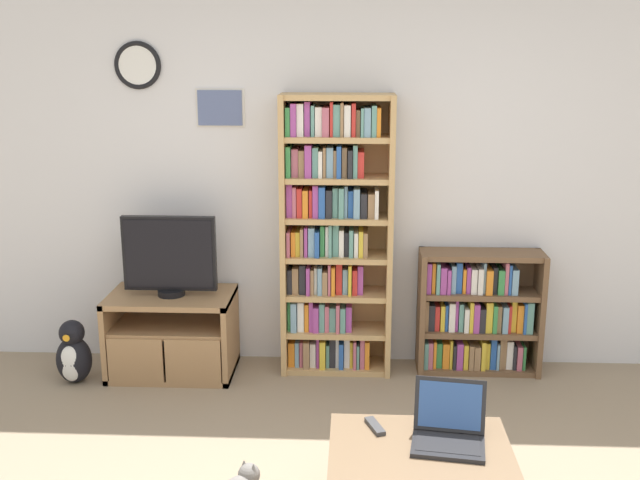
% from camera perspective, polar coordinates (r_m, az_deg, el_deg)
% --- Properties ---
extents(wall_back, '(6.64, 0.09, 2.60)m').
position_cam_1_polar(wall_back, '(5.04, 2.13, 4.88)').
color(wall_back, silver).
rests_on(wall_back, ground_plane).
extents(tv_stand, '(0.82, 0.51, 0.55)m').
position_cam_1_polar(tv_stand, '(5.15, -11.21, -7.01)').
color(tv_stand, '#9E754C').
rests_on(tv_stand, ground_plane).
extents(television, '(0.61, 0.18, 0.53)m').
position_cam_1_polar(television, '(4.98, -11.39, -1.22)').
color(television, black).
rests_on(television, tv_stand).
extents(bookshelf_tall, '(0.73, 0.31, 1.86)m').
position_cam_1_polar(bookshelf_tall, '(4.94, 0.93, 0.37)').
color(bookshelf_tall, tan).
rests_on(bookshelf_tall, ground_plane).
extents(bookshelf_short, '(0.82, 0.27, 0.83)m').
position_cam_1_polar(bookshelf_short, '(5.18, 11.82, -5.53)').
color(bookshelf_short, brown).
rests_on(bookshelf_short, ground_plane).
extents(coffee_table, '(0.81, 0.59, 0.42)m').
position_cam_1_polar(coffee_table, '(3.50, 7.63, -16.04)').
color(coffee_table, brown).
rests_on(coffee_table, ground_plane).
extents(laptop, '(0.36, 0.33, 0.26)m').
position_cam_1_polar(laptop, '(3.50, 9.79, -13.95)').
color(laptop, '#232326').
rests_on(laptop, coffee_table).
extents(remote_near_laptop, '(0.10, 0.17, 0.02)m').
position_cam_1_polar(remote_near_laptop, '(3.60, 4.21, -13.96)').
color(remote_near_laptop, '#38383A').
rests_on(remote_near_laptop, coffee_table).
extents(penguin_figurine, '(0.23, 0.21, 0.43)m').
position_cam_1_polar(penguin_figurine, '(5.20, -18.29, -8.29)').
color(penguin_figurine, black).
rests_on(penguin_figurine, ground_plane).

